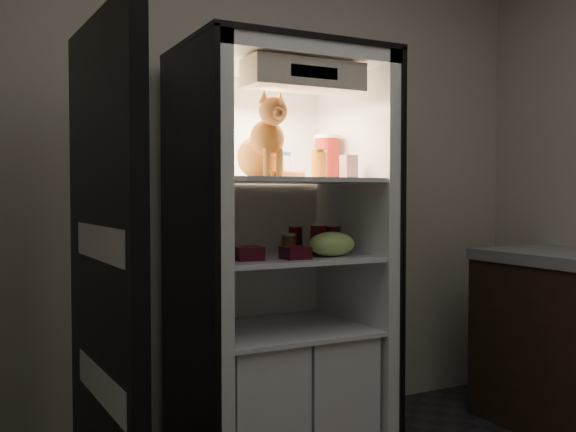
# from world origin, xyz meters

# --- Properties ---
(room_shell) EXTENTS (3.60, 3.60, 3.60)m
(room_shell) POSITION_xyz_m (0.00, 0.00, 1.62)
(room_shell) COLOR white
(room_shell) RESTS_ON floor
(refrigerator) EXTENTS (0.90, 0.72, 1.88)m
(refrigerator) POSITION_xyz_m (0.00, 1.38, 0.79)
(refrigerator) COLOR white
(refrigerator) RESTS_ON floor
(fridge_door) EXTENTS (0.10, 0.87, 1.85)m
(fridge_door) POSITION_xyz_m (-0.85, 1.04, 0.91)
(fridge_door) COLOR black
(fridge_door) RESTS_ON floor
(tabby_cat) EXTENTS (0.30, 0.34, 0.37)m
(tabby_cat) POSITION_xyz_m (-0.13, 1.23, 1.43)
(tabby_cat) COLOR #BD5518
(tabby_cat) RESTS_ON refrigerator
(parmesan_shaker) EXTENTS (0.07, 0.07, 0.18)m
(parmesan_shaker) POSITION_xyz_m (-0.00, 1.38, 1.38)
(parmesan_shaker) COLOR green
(parmesan_shaker) RESTS_ON refrigerator
(mayo_tub) EXTENTS (0.09, 0.09, 0.13)m
(mayo_tub) POSITION_xyz_m (0.06, 1.45, 1.35)
(mayo_tub) COLOR white
(mayo_tub) RESTS_ON refrigerator
(salsa_jar) EXTENTS (0.07, 0.07, 0.13)m
(salsa_jar) POSITION_xyz_m (0.16, 1.27, 1.36)
(salsa_jar) COLOR maroon
(salsa_jar) RESTS_ON refrigerator
(pepper_jar) EXTENTS (0.13, 0.13, 0.21)m
(pepper_jar) POSITION_xyz_m (0.29, 1.40, 1.40)
(pepper_jar) COLOR #A22515
(pepper_jar) RESTS_ON refrigerator
(cream_carton) EXTENTS (0.06, 0.06, 0.11)m
(cream_carton) POSITION_xyz_m (0.28, 1.19, 1.34)
(cream_carton) COLOR silver
(cream_carton) RESTS_ON refrigerator
(soda_can_a) EXTENTS (0.07, 0.07, 0.13)m
(soda_can_a) POSITION_xyz_m (0.14, 1.44, 1.00)
(soda_can_a) COLOR black
(soda_can_a) RESTS_ON refrigerator
(soda_can_b) EXTENTS (0.07, 0.07, 0.13)m
(soda_can_b) POSITION_xyz_m (0.30, 1.36, 1.00)
(soda_can_b) COLOR black
(soda_can_b) RESTS_ON refrigerator
(soda_can_c) EXTENTS (0.07, 0.07, 0.14)m
(soda_can_c) POSITION_xyz_m (0.18, 1.31, 1.01)
(soda_can_c) COLOR black
(soda_can_c) RESTS_ON refrigerator
(condiment_jar) EXTENTS (0.07, 0.07, 0.10)m
(condiment_jar) POSITION_xyz_m (0.05, 1.35, 0.99)
(condiment_jar) COLOR brown
(condiment_jar) RESTS_ON refrigerator
(grape_bag) EXTENTS (0.22, 0.16, 0.11)m
(grape_bag) POSITION_xyz_m (0.18, 1.17, 1.00)
(grape_bag) COLOR #7FB353
(grape_bag) RESTS_ON refrigerator
(berry_box_left) EXTENTS (0.11, 0.11, 0.06)m
(berry_box_left) POSITION_xyz_m (-0.23, 1.20, 0.97)
(berry_box_left) COLOR #440B1C
(berry_box_left) RESTS_ON refrigerator
(berry_box_right) EXTENTS (0.11, 0.11, 0.05)m
(berry_box_right) POSITION_xyz_m (-0.03, 1.14, 0.97)
(berry_box_right) COLOR #440B1C
(berry_box_right) RESTS_ON refrigerator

